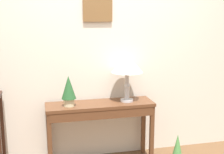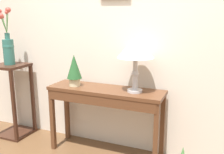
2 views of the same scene
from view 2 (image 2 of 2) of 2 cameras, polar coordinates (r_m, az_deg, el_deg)
The scene contains 6 objects.
back_wall_with_art at distance 2.78m, azimuth 3.00°, elevation 11.98°, with size 9.00×0.13×2.80m.
console_table at distance 2.69m, azimuth -1.60°, elevation -4.97°, with size 1.22×0.36×0.73m.
table_lamp at distance 2.48m, azimuth 5.24°, elevation 6.12°, with size 0.35×0.35×0.54m.
potted_plant_on_console at distance 2.77m, azimuth -8.33°, elevation 1.74°, with size 0.16×0.16×0.34m.
pedestal_stand_left at distance 3.42m, azimuth -20.94°, elevation -4.82°, with size 0.37×0.37×0.90m.
flower_vase_tall at distance 3.29m, azimuth -21.95°, elevation 6.36°, with size 0.16×0.17×0.66m.
Camera 2 is at (0.94, -1.17, 1.46)m, focal length 41.49 mm.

